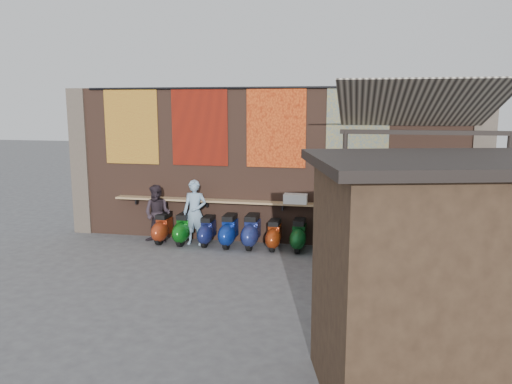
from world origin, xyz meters
TOP-DOWN VIEW (x-y plane):
  - ground at (0.00, 0.00)m, footprint 70.00×70.00m
  - brick_wall at (0.00, 2.70)m, footprint 10.00×0.40m
  - pier_left at (-5.20, 2.70)m, footprint 0.50×0.50m
  - pier_right at (5.20, 2.70)m, footprint 0.50×0.50m
  - eating_counter at (0.00, 2.33)m, footprint 8.00×0.32m
  - shelf_box at (0.84, 2.30)m, footprint 0.58×0.31m
  - tapestry_redgold at (-3.60, 2.48)m, footprint 1.50×0.02m
  - tapestry_sun at (-1.70, 2.48)m, footprint 1.50×0.02m
  - tapestry_orange at (0.30, 2.48)m, footprint 1.50×0.02m
  - tapestry_multi at (2.30, 2.48)m, footprint 1.50×0.02m
  - hang_rail at (0.00, 2.47)m, footprint 9.50×0.06m
  - scooter_stool_0 at (-2.60, 2.00)m, footprint 0.36×0.80m
  - scooter_stool_1 at (-2.02, 1.97)m, footprint 0.37×0.83m
  - scooter_stool_2 at (-1.39, 1.99)m, footprint 0.35×0.78m
  - scooter_stool_3 at (-0.80, 1.96)m, footprint 0.39×0.86m
  - scooter_stool_4 at (-0.22, 1.98)m, footprint 0.40×0.88m
  - scooter_stool_5 at (0.36, 1.95)m, footprint 0.35×0.77m
  - scooter_stool_6 at (0.97, 1.98)m, footprint 0.37×0.81m
  - scooter_stool_7 at (1.58, 2.03)m, footprint 0.40×0.89m
  - diner_left at (-1.71, 2.00)m, footprint 0.62×0.42m
  - diner_right at (-2.73, 2.00)m, footprint 0.77×0.62m
  - shopper_navy at (4.32, 0.47)m, footprint 0.97×0.84m
  - shopper_grey at (4.04, -0.81)m, footprint 1.29×0.92m
  - shopper_tan at (2.09, 1.08)m, footprint 0.84×0.93m
  - market_stall at (3.31, -3.91)m, footprint 3.06×2.60m
  - stall_roof at (3.31, -3.91)m, footprint 3.45×2.97m
  - stall_sign at (3.04, -2.92)m, footprint 1.17×0.35m
  - stall_shelf at (3.04, -2.92)m, footprint 2.14×0.67m
  - awning_canvas at (3.50, 0.90)m, footprint 3.20×3.28m
  - awning_ledger at (3.50, 2.49)m, footprint 3.30×0.08m
  - awning_header at (3.50, -0.60)m, footprint 3.00×0.08m
  - awning_post_left at (2.10, -0.60)m, footprint 0.09×0.09m
  - awning_post_right at (4.90, -0.60)m, footprint 0.09×0.09m

SIDE VIEW (x-z plane):
  - ground at x=0.00m, z-range 0.00..0.00m
  - scooter_stool_5 at x=0.36m, z-range 0.00..0.73m
  - scooter_stool_2 at x=-1.39m, z-range 0.00..0.74m
  - scooter_stool_0 at x=-2.60m, z-range 0.00..0.76m
  - scooter_stool_6 at x=0.97m, z-range 0.00..0.77m
  - scooter_stool_1 at x=-2.02m, z-range 0.00..0.79m
  - scooter_stool_3 at x=-0.80m, z-range 0.00..0.81m
  - scooter_stool_4 at x=-0.22m, z-range 0.00..0.83m
  - scooter_stool_7 at x=1.58m, z-range 0.00..0.85m
  - diner_right at x=-2.73m, z-range 0.00..1.52m
  - shopper_navy at x=4.32m, z-range 0.00..1.57m
  - shopper_tan at x=2.09m, z-range 0.00..1.60m
  - diner_left at x=-1.71m, z-range 0.00..1.68m
  - shopper_grey at x=4.04m, z-range 0.00..1.80m
  - stall_shelf at x=3.04m, z-range 1.01..1.07m
  - eating_counter at x=0.00m, z-range 1.08..1.12m
  - shelf_box at x=0.84m, z-range 1.12..1.36m
  - market_stall at x=3.31m, z-range 0.00..2.86m
  - awning_post_left at x=2.10m, z-range 0.00..3.10m
  - awning_post_right at x=4.90m, z-range 0.00..3.10m
  - brick_wall at x=0.00m, z-range 0.00..4.00m
  - pier_left at x=-5.20m, z-range 0.00..4.00m
  - pier_right at x=5.20m, z-range 0.00..4.00m
  - stall_sign at x=3.04m, z-range 1.82..2.32m
  - stall_roof at x=3.31m, z-range 2.86..2.98m
  - tapestry_redgold at x=-3.60m, z-range 2.00..4.00m
  - tapestry_sun at x=-1.70m, z-range 2.00..4.00m
  - tapestry_orange at x=0.30m, z-range 2.00..4.00m
  - tapestry_multi at x=2.30m, z-range 2.00..4.00m
  - awning_header at x=3.50m, z-range 3.04..3.12m
  - awning_canvas at x=3.50m, z-range 3.07..4.03m
  - awning_ledger at x=3.50m, z-range 3.89..4.01m
  - hang_rail at x=0.00m, z-range 3.95..4.01m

